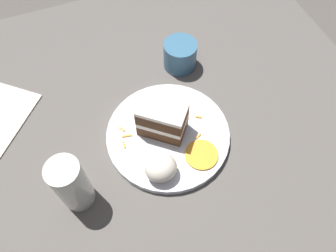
{
  "coord_description": "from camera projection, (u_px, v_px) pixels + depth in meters",
  "views": [
    {
      "loc": [
        0.08,
        0.34,
        0.66
      ],
      "look_at": [
        -0.05,
        0.01,
        0.07
      ],
      "focal_mm": 35.0,
      "sensor_mm": 36.0,
      "label": 1
    }
  ],
  "objects": [
    {
      "name": "ground_plane",
      "position": [
        147.0,
        145.0,
        0.75
      ],
      "size": [
        6.0,
        6.0,
        0.0
      ],
      "primitive_type": "plane",
      "color": "#4C4742",
      "rests_on": "ground"
    },
    {
      "name": "carrot_shreds_scatter",
      "position": [
        156.0,
        125.0,
        0.72
      ],
      "size": [
        0.19,
        0.14,
        0.0
      ],
      "color": "orange",
      "rests_on": "plate"
    },
    {
      "name": "cake_slice",
      "position": [
        162.0,
        118.0,
        0.68
      ],
      "size": [
        0.11,
        0.11,
        0.08
      ],
      "rotation": [
        0.0,
        0.0,
        0.88
      ],
      "color": "#4C2D19",
      "rests_on": "plate"
    },
    {
      "name": "orange_garnish",
      "position": [
        201.0,
        155.0,
        0.68
      ],
      "size": [
        0.07,
        0.07,
        0.0
      ],
      "primitive_type": "cylinder",
      "color": "orange",
      "rests_on": "plate"
    },
    {
      "name": "dining_table",
      "position": [
        146.0,
        142.0,
        0.74
      ],
      "size": [
        1.13,
        1.02,
        0.03
      ],
      "primitive_type": "cube",
      "color": "#56514C",
      "rests_on": "ground"
    },
    {
      "name": "drinking_glass",
      "position": [
        73.0,
        186.0,
        0.61
      ],
      "size": [
        0.06,
        0.06,
        0.14
      ],
      "color": "beige",
      "rests_on": "dining_table"
    },
    {
      "name": "plate",
      "position": [
        168.0,
        135.0,
        0.72
      ],
      "size": [
        0.27,
        0.27,
        0.02
      ],
      "primitive_type": "cylinder",
      "color": "silver",
      "rests_on": "dining_table"
    },
    {
      "name": "cream_dollop",
      "position": [
        162.0,
        167.0,
        0.64
      ],
      "size": [
        0.06,
        0.06,
        0.05
      ],
      "primitive_type": "ellipsoid",
      "color": "silver",
      "rests_on": "plate"
    },
    {
      "name": "coffee_mug",
      "position": [
        180.0,
        54.0,
        0.8
      ],
      "size": [
        0.08,
        0.08,
        0.07
      ],
      "color": "#386684",
      "rests_on": "dining_table"
    }
  ]
}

